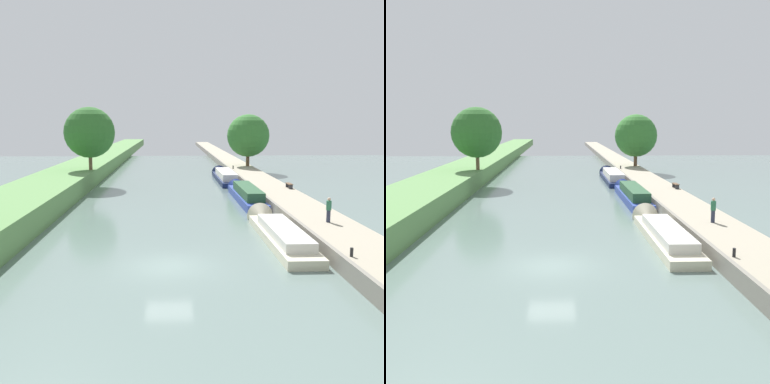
{
  "view_description": "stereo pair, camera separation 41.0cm",
  "coord_description": "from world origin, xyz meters",
  "views": [
    {
      "loc": [
        0.12,
        -23.27,
        7.51
      ],
      "look_at": [
        2.12,
        19.27,
        1.0
      ],
      "focal_mm": 42.85,
      "sensor_mm": 36.0,
      "label": 1
    },
    {
      "loc": [
        0.53,
        -23.28,
        7.51
      ],
      "look_at": [
        2.12,
        19.27,
        1.0
      ],
      "focal_mm": 42.85,
      "sensor_mm": 36.0,
      "label": 2
    }
  ],
  "objects": [
    {
      "name": "narrowboat_cream",
      "position": [
        7.08,
        5.6,
        0.45
      ],
      "size": [
        2.13,
        12.8,
        2.02
      ],
      "color": "beige",
      "rests_on": "ground_plane"
    },
    {
      "name": "mooring_bollard_far",
      "position": [
        9.04,
        41.48,
        1.15
      ],
      "size": [
        0.16,
        0.16,
        0.45
      ],
      "color": "black",
      "rests_on": "right_towpath"
    },
    {
      "name": "right_towpath",
      "position": [
        10.63,
        0.0,
        0.46
      ],
      "size": [
        3.78,
        260.0,
        0.93
      ],
      "color": "#9E937F",
      "rests_on": "ground_plane"
    },
    {
      "name": "ground_plane",
      "position": [
        0.0,
        0.0,
        0.0
      ],
      "size": [
        160.0,
        160.0,
        0.0
      ],
      "primitive_type": "plane",
      "color": "slate"
    },
    {
      "name": "person_walking",
      "position": [
        10.58,
        6.06,
        1.8
      ],
      "size": [
        0.34,
        0.34,
        1.66
      ],
      "color": "#282D42",
      "rests_on": "right_towpath"
    },
    {
      "name": "mooring_bollard_near",
      "position": [
        9.04,
        -1.75,
        1.15
      ],
      "size": [
        0.16,
        0.16,
        0.45
      ],
      "color": "black",
      "rests_on": "right_towpath"
    },
    {
      "name": "tree_leftbank_downstream",
      "position": [
        -9.37,
        31.42,
        6.3
      ],
      "size": [
        5.96,
        5.96,
        7.39
      ],
      "color": "brown",
      "rests_on": "left_grassy_bank"
    },
    {
      "name": "tree_rightbank_midnear",
      "position": [
        11.79,
        45.41,
        5.5
      ],
      "size": [
        6.35,
        6.35,
        7.76
      ],
      "color": "brown",
      "rests_on": "right_towpath"
    },
    {
      "name": "narrowboat_navy",
      "position": [
        7.13,
        35.63,
        0.56
      ],
      "size": [
        2.18,
        14.24,
        2.15
      ],
      "color": "#141E42",
      "rests_on": "ground_plane"
    },
    {
      "name": "park_bench",
      "position": [
        12.07,
        21.96,
        1.27
      ],
      "size": [
        0.44,
        1.5,
        0.47
      ],
      "color": "#333338",
      "rests_on": "right_towpath"
    },
    {
      "name": "stone_quay",
      "position": [
        8.62,
        0.0,
        0.49
      ],
      "size": [
        0.25,
        260.0,
        0.98
      ],
      "color": "gray",
      "rests_on": "ground_plane"
    },
    {
      "name": "narrowboat_blue",
      "position": [
        7.36,
        20.13,
        0.63
      ],
      "size": [
        1.92,
        13.73,
        2.09
      ],
      "color": "#283D93",
      "rests_on": "ground_plane"
    }
  ]
}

